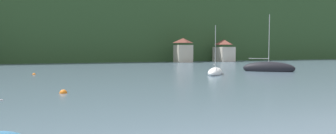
{
  "coord_description": "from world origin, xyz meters",
  "views": [
    {
      "loc": [
        -6.93,
        21.07,
        3.16
      ],
      "look_at": [
        0.0,
        38.62,
        2.12
      ],
      "focal_mm": 32.18,
      "sensor_mm": 36.0,
      "label": 1
    }
  ],
  "objects_px": {
    "sailboat_far_2": "(215,72)",
    "mooring_buoy_near": "(34,75)",
    "shore_building_westcentral": "(183,51)",
    "sailboat_far_7": "(269,68)",
    "mooring_buoy_far": "(63,93)",
    "shore_building_central": "(224,51)"
  },
  "relations": [
    {
      "from": "shore_building_central",
      "to": "sailboat_far_2",
      "type": "xyz_separation_m",
      "value": [
        -26.07,
        -39.55,
        -2.74
      ]
    },
    {
      "from": "shore_building_central",
      "to": "mooring_buoy_near",
      "type": "bearing_deg",
      "value": -147.29
    },
    {
      "from": "shore_building_westcentral",
      "to": "mooring_buoy_near",
      "type": "bearing_deg",
      "value": -139.37
    },
    {
      "from": "sailboat_far_2",
      "to": "mooring_buoy_near",
      "type": "height_order",
      "value": "sailboat_far_2"
    },
    {
      "from": "sailboat_far_2",
      "to": "mooring_buoy_near",
      "type": "xyz_separation_m",
      "value": [
        -22.03,
        8.65,
        -0.3
      ]
    },
    {
      "from": "shore_building_westcentral",
      "to": "sailboat_far_7",
      "type": "relative_size",
      "value": 0.7
    },
    {
      "from": "sailboat_far_7",
      "to": "mooring_buoy_near",
      "type": "bearing_deg",
      "value": -149.67
    },
    {
      "from": "sailboat_far_2",
      "to": "mooring_buoy_far",
      "type": "distance_m",
      "value": 22.05
    },
    {
      "from": "shore_building_westcentral",
      "to": "mooring_buoy_near",
      "type": "xyz_separation_m",
      "value": [
        -35.02,
        -30.05,
        -3.11
      ]
    },
    {
      "from": "mooring_buoy_near",
      "to": "mooring_buoy_far",
      "type": "xyz_separation_m",
      "value": [
        2.82,
        -19.47,
        0.0
      ]
    },
    {
      "from": "sailboat_far_7",
      "to": "shore_building_westcentral",
      "type": "bearing_deg",
      "value": 127.69
    },
    {
      "from": "shore_building_westcentral",
      "to": "sailboat_far_2",
      "type": "xyz_separation_m",
      "value": [
        -12.99,
        -38.7,
        -2.81
      ]
    },
    {
      "from": "shore_building_central",
      "to": "sailboat_far_2",
      "type": "distance_m",
      "value": 47.45
    },
    {
      "from": "shore_building_westcentral",
      "to": "mooring_buoy_far",
      "type": "relative_size",
      "value": 11.52
    },
    {
      "from": "sailboat_far_7",
      "to": "mooring_buoy_far",
      "type": "height_order",
      "value": "sailboat_far_7"
    },
    {
      "from": "shore_building_central",
      "to": "sailboat_far_7",
      "type": "height_order",
      "value": "sailboat_far_7"
    },
    {
      "from": "shore_building_central",
      "to": "sailboat_far_7",
      "type": "bearing_deg",
      "value": -112.67
    },
    {
      "from": "sailboat_far_2",
      "to": "mooring_buoy_near",
      "type": "distance_m",
      "value": 23.67
    },
    {
      "from": "shore_building_westcentral",
      "to": "mooring_buoy_far",
      "type": "bearing_deg",
      "value": -123.03
    },
    {
      "from": "shore_building_westcentral",
      "to": "sailboat_far_2",
      "type": "distance_m",
      "value": 40.91
    },
    {
      "from": "shore_building_westcentral",
      "to": "shore_building_central",
      "type": "height_order",
      "value": "shore_building_westcentral"
    },
    {
      "from": "shore_building_central",
      "to": "mooring_buoy_near",
      "type": "xyz_separation_m",
      "value": [
        -48.1,
        -30.9,
        -3.04
      ]
    }
  ]
}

